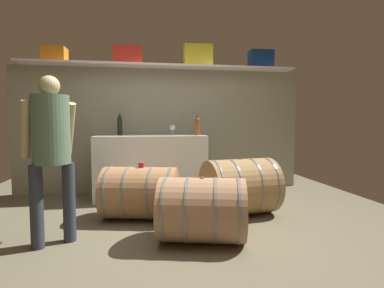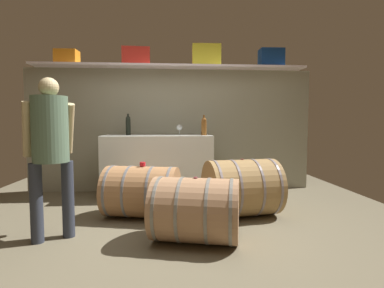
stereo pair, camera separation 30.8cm
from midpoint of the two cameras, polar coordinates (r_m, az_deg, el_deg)
name	(u,v)px [view 1 (the left image)]	position (r m, az deg, el deg)	size (l,w,h in m)	color
ground_plane	(173,222)	(3.52, -6.13, -14.35)	(5.72, 7.39, 0.02)	brown
back_wall_panel	(163,130)	(4.91, -7.30, 2.56)	(4.52, 0.10, 1.94)	gray
high_shelf_board	(163,66)	(4.84, -7.34, 14.28)	(4.16, 0.40, 0.03)	white
toolcase_orange	(55,55)	(5.05, -26.11, 14.86)	(0.32, 0.24, 0.21)	orange
toolcase_red	(127,56)	(4.87, -13.92, 15.85)	(0.42, 0.29, 0.26)	red
toolcase_yellow	(198,56)	(4.92, -0.71, 16.29)	(0.44, 0.19, 0.33)	yellow
toolcase_navy	(261,60)	(5.18, 11.11, 15.34)	(0.37, 0.23, 0.28)	navy
work_cabinet	(151,166)	(4.56, -9.66, -4.10)	(1.59, 0.68, 0.91)	white
wine_bottle_dark	(120,125)	(4.64, -15.30, 3.47)	(0.07, 0.07, 0.32)	black
wine_bottle_amber	(197,126)	(4.44, -0.97, 3.40)	(0.08, 0.08, 0.29)	brown
wine_glass	(172,128)	(4.53, -5.66, 3.03)	(0.09, 0.09, 0.16)	white
wine_barrel_near	(141,193)	(3.58, -12.13, -8.98)	(0.94, 0.75, 0.60)	#A8764B
wine_barrel_far	(202,210)	(2.85, -1.30, -12.30)	(0.90, 0.76, 0.61)	#A37855
wine_barrel_flank	(240,187)	(3.67, 6.61, -7.99)	(0.92, 0.79, 0.68)	olive
tasting_cup	(141,165)	(3.52, -11.99, -3.85)	(0.07, 0.07, 0.05)	red
winemaker_pouring	(51,142)	(3.02, -27.69, 0.28)	(0.50, 0.46, 1.51)	#2D323F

